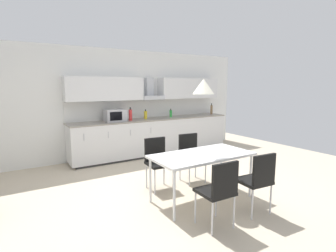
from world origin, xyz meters
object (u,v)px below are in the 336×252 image
Objects in this scene: bottle_green at (171,113)px; chair_near_right at (258,177)px; chair_far_left at (157,158)px; chair_near_left at (219,188)px; chair_far_right at (191,153)px; bottle_red at (130,115)px; bottle_brown at (211,110)px; bottle_yellow at (146,115)px; pendant_lamp at (203,87)px; dining_table at (202,157)px; microwave at (115,115)px.

bottle_green reaches higher than chair_near_right.
chair_near_left is at bearing -90.31° from chair_far_left.
chair_far_right is 1.00× the size of chair_near_left.
bottle_brown is (2.58, 0.03, -0.00)m from bottle_red.
bottle_brown is at bearing -1.32° from bottle_yellow.
bottle_red reaches higher than chair_near_right.
pendant_lamp is (-1.25, -2.86, 0.72)m from bottle_green.
chair_near_left is (-0.35, -0.77, -0.15)m from dining_table.
bottle_yellow is at bearing 87.59° from chair_near_right.
pendant_lamp is (-0.00, 0.00, 1.06)m from dining_table.
pendant_lamp reaches higher than bottle_brown.
chair_near_right is 1.54m from chair_far_right.
chair_far_left is at bearing 89.69° from chair_near_left.
pendant_lamp is at bearing 116.57° from dining_table.
chair_far_left is at bearing -101.14° from bottle_red.
bottle_yellow reaches higher than bottle_green.
bottle_green is at bearing 66.43° from dining_table.
bottle_green is at bearing 1.43° from microwave.
bottle_red is 0.36× the size of chair_far_left.
pendant_lamp reaches higher than microwave.
chair_far_left is (-0.69, 1.54, 0.00)m from chair_near_right.
bottle_yellow reaches higher than chair_far_left.
bottle_yellow is at bearing 68.09° from chair_far_left.
bottle_green is 0.25× the size of chair_near_right.
pendant_lamp reaches higher than bottle_red.
dining_table is at bearing -114.97° from chair_far_right.
pendant_lamp reaches higher than chair_far_left.
bottle_yellow is 0.27× the size of chair_near_left.
bottle_green is 0.70× the size of bottle_red.
pendant_lamp is at bearing -91.06° from bottle_red.
chair_far_left is at bearing -145.52° from bottle_brown.
bottle_green is 0.75m from bottle_yellow.
bottle_yellow is at bearing 179.81° from bottle_green.
bottle_red is 2.81m from dining_table.
bottle_red is 0.36× the size of chair_far_right.
microwave is 2.02× the size of bottle_yellow.
chair_near_right is at bearing -65.89° from chair_far_left.
bottle_green is 3.14m from dining_table.
bottle_red reaches higher than chair_near_left.
chair_near_right is at bearing -103.97° from bottle_green.
microwave is 3.69m from chair_near_right.
bottle_red reaches higher than chair_far_left.
microwave is at bearing 179.86° from bottle_brown.
bottle_red is 0.36× the size of chair_near_right.
chair_near_right is 1.48m from pendant_lamp.
dining_table is at bearing -63.43° from pendant_lamp.
bottle_green is 0.93× the size of bottle_yellow.
bottle_yellow is at bearing 76.83° from chair_near_left.
bottle_green is 0.25× the size of chair_near_left.
bottle_red is 1.33× the size of bottle_yellow.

